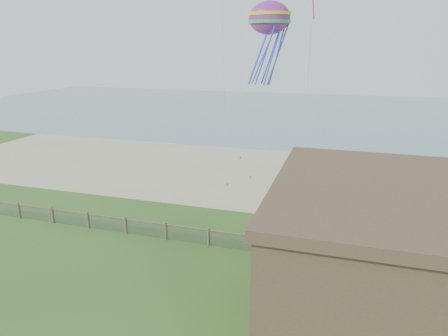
{
  "coord_description": "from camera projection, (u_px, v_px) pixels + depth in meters",
  "views": [
    {
      "loc": [
        7.74,
        -15.98,
        12.25
      ],
      "look_at": [
        0.43,
        8.0,
        4.72
      ],
      "focal_mm": 32.0,
      "sensor_mm": 36.0,
      "label": 1
    }
  ],
  "objects": [
    {
      "name": "ground",
      "position": [
        170.0,
        299.0,
        20.33
      ],
      "size": [
        160.0,
        160.0,
        0.0
      ],
      "primitive_type": "plane",
      "color": "#2D4F1B",
      "rests_on": "ground"
    },
    {
      "name": "sand_beach",
      "position": [
        260.0,
        174.0,
        40.48
      ],
      "size": [
        72.0,
        20.0,
        0.02
      ],
      "primitive_type": "cube",
      "color": "tan",
      "rests_on": "ground"
    },
    {
      "name": "ocean",
      "position": [
        305.0,
        111.0,
        80.79
      ],
      "size": [
        160.0,
        68.0,
        0.02
      ],
      "primitive_type": "cube",
      "color": "slate",
      "rests_on": "ground"
    },
    {
      "name": "chainlink_fence",
      "position": [
        209.0,
        238.0,
        25.67
      ],
      "size": [
        36.2,
        0.2,
        1.25
      ],
      "primitive_type": null,
      "color": "brown",
      "rests_on": "ground"
    },
    {
      "name": "motel_deck",
      "position": [
        433.0,
        284.0,
        21.2
      ],
      "size": [
        15.0,
        2.0,
        0.5
      ],
      "primitive_type": "cube",
      "color": "brown",
      "rests_on": "ground"
    },
    {
      "name": "picnic_table",
      "position": [
        299.0,
        262.0,
        23.16
      ],
      "size": [
        1.68,
        1.3,
        0.69
      ],
      "primitive_type": null,
      "rotation": [
        0.0,
        0.0,
        -0.05
      ],
      "color": "brown",
      "rests_on": "ground"
    },
    {
      "name": "octopus_kite",
      "position": [
        269.0,
        42.0,
        32.26
      ],
      "size": [
        3.84,
        3.03,
        7.1
      ],
      "primitive_type": null,
      "rotation": [
        0.0,
        0.0,
        -0.19
      ],
      "color": "#E7244D"
    }
  ]
}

